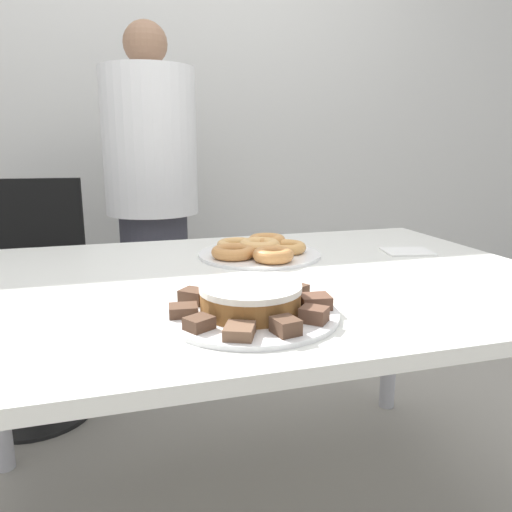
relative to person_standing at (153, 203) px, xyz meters
name	(u,v)px	position (x,y,z in m)	size (l,w,h in m)	color
wall_back	(167,96)	(0.15, 0.61, 0.50)	(8.00, 0.05, 2.60)	silver
table	(250,305)	(0.15, -1.02, -0.15)	(1.55, 1.06, 0.73)	silver
person_standing	(153,203)	(0.00, 0.00, 0.00)	(0.39, 0.39, 1.54)	#383842
office_chair_left	(31,303)	(-0.50, -0.15, -0.36)	(0.48, 0.48, 0.92)	black
plate_cake	(251,314)	(0.07, -1.31, -0.06)	(0.34, 0.34, 0.01)	white
plate_donuts	(260,254)	(0.24, -0.81, -0.06)	(0.36, 0.36, 0.01)	white
frosted_cake	(251,298)	(0.07, -1.31, -0.03)	(0.20, 0.20, 0.05)	brown
lamington_0	(223,289)	(0.05, -1.18, -0.05)	(0.05, 0.05, 0.02)	brown
lamington_1	(194,296)	(-0.02, -1.22, -0.05)	(0.07, 0.07, 0.03)	#513828
lamington_2	(183,310)	(-0.06, -1.30, -0.05)	(0.06, 0.05, 0.02)	#513828
lamington_3	(199,323)	(-0.04, -1.37, -0.05)	(0.06, 0.06, 0.02)	#513828
lamington_4	(239,331)	(0.02, -1.43, -0.05)	(0.07, 0.07, 0.02)	brown
lamington_5	(286,326)	(0.10, -1.44, -0.05)	(0.05, 0.05, 0.03)	#513828
lamington_6	(314,315)	(0.17, -1.40, -0.05)	(0.06, 0.06, 0.03)	brown
lamington_7	(315,301)	(0.20, -1.32, -0.05)	(0.06, 0.06, 0.03)	brown
lamington_8	(293,291)	(0.18, -1.25, -0.05)	(0.07, 0.07, 0.03)	#513828
lamington_9	(259,286)	(0.12, -1.19, -0.05)	(0.07, 0.07, 0.03)	brown
donut_0	(260,246)	(0.24, -0.81, -0.04)	(0.12, 0.12, 0.04)	#E5AD66
donut_1	(233,252)	(0.15, -0.85, -0.04)	(0.12, 0.12, 0.03)	#C68447
donut_2	(273,255)	(0.24, -0.93, -0.04)	(0.11, 0.11, 0.04)	#C68447
donut_3	(286,247)	(0.31, -0.83, -0.04)	(0.12, 0.12, 0.03)	tan
donut_4	(267,241)	(0.28, -0.75, -0.04)	(0.12, 0.12, 0.04)	#D18E4C
donut_5	(237,245)	(0.19, -0.75, -0.04)	(0.12, 0.12, 0.03)	#E5AD66
napkin	(407,252)	(0.69, -0.90, -0.07)	(0.16, 0.14, 0.01)	white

